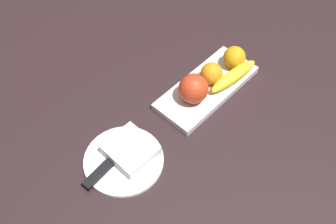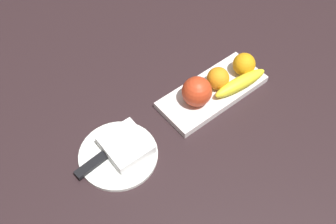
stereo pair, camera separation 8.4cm
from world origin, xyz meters
name	(u,v)px [view 2 (the right image)]	position (x,y,z in m)	size (l,w,h in m)	color
ground_plane	(208,102)	(0.00, 0.00, 0.00)	(2.40, 2.40, 0.00)	black
fruit_tray	(212,92)	(0.03, 0.01, 0.01)	(0.32, 0.14, 0.02)	white
apple	(197,91)	(-0.04, 0.01, 0.06)	(0.08, 0.08, 0.08)	red
banana	(240,83)	(0.09, -0.03, 0.04)	(0.18, 0.04, 0.04)	yellow
orange_near_apple	(244,64)	(0.14, 0.01, 0.05)	(0.07, 0.07, 0.07)	orange
orange_near_banana	(218,78)	(0.05, 0.02, 0.05)	(0.06, 0.06, 0.06)	orange
dinner_plate	(118,155)	(-0.30, 0.01, 0.01)	(0.21, 0.21, 0.01)	white
folded_napkin	(126,145)	(-0.28, 0.01, 0.03)	(0.11, 0.12, 0.03)	white
knife	(96,162)	(-0.36, 0.03, 0.02)	(0.18, 0.04, 0.01)	silver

